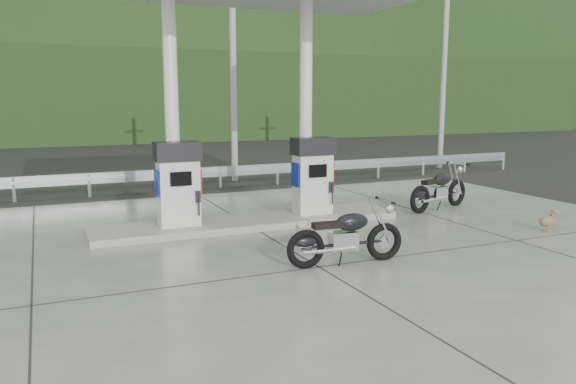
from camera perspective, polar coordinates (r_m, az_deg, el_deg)
name	(u,v)px	position (r m, az deg, el deg)	size (l,w,h in m)	color
ground	(295,254)	(10.58, 0.71, -6.28)	(160.00, 160.00, 0.00)	black
forecourt_apron	(295,253)	(10.58, 0.71, -6.23)	(18.00, 14.00, 0.02)	slate
pump_island	(249,222)	(12.81, -3.95, -3.07)	(7.00, 1.40, 0.15)	gray
gas_pump_left	(178,184)	(12.19, -11.09, 0.79)	(0.95, 0.55, 1.80)	silver
gas_pump_right	(313,176)	(13.25, 2.52, 1.65)	(0.95, 0.55, 1.80)	silver
canopy_column_left	(172,108)	(12.44, -11.74, 8.35)	(0.30, 0.30, 5.00)	white
canopy_column_right	(306,107)	(13.49, 1.81, 8.62)	(0.30, 0.30, 5.00)	white
guardrail	(189,168)	(17.90, -9.99, 2.40)	(26.00, 0.16, 1.42)	#A6AAAE
road	(167,176)	(21.38, -12.20, 1.56)	(60.00, 7.00, 0.01)	black
utility_pole_b	(233,65)	(19.80, -5.59, 12.71)	(0.22, 0.22, 8.00)	gray
utility_pole_c	(444,70)	(24.19, 15.56, 11.82)	(0.22, 0.22, 8.00)	gray
tree_band	(107,96)	(39.49, -17.92, 9.23)	(80.00, 6.00, 6.00)	black
forested_hills	(79,124)	(69.45, -20.46, 6.54)	(100.00, 40.00, 140.00)	black
motorcycle_left	(346,237)	(9.81, 5.91, -4.56)	(2.04, 0.64, 0.96)	black
motorcycle_right	(439,190)	(15.07, 15.10, 0.20)	(2.14, 0.68, 1.01)	black
duck	(547,222)	(13.49, 24.85, -2.76)	(0.55, 0.15, 0.40)	brown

